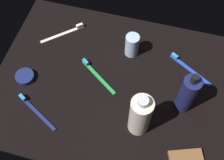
% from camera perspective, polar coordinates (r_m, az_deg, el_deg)
% --- Properties ---
extents(ground_plane, '(0.84, 0.64, 0.01)m').
position_cam_1_polar(ground_plane, '(1.01, 0.00, -1.01)').
color(ground_plane, black).
extents(lotion_bottle, '(0.06, 0.06, 0.19)m').
position_cam_1_polar(lotion_bottle, '(0.93, 14.86, -2.72)').
color(lotion_bottle, '#1B1E4E').
rests_on(lotion_bottle, ground_plane).
extents(bodywash_bottle, '(0.07, 0.07, 0.19)m').
position_cam_1_polar(bodywash_bottle, '(0.87, 5.67, -7.08)').
color(bodywash_bottle, silver).
rests_on(bodywash_bottle, ground_plane).
extents(deodorant_stick, '(0.05, 0.05, 0.09)m').
position_cam_1_polar(deodorant_stick, '(1.05, 4.04, 7.00)').
color(deodorant_stick, silver).
rests_on(deodorant_stick, ground_plane).
extents(toothbrush_green, '(0.15, 0.11, 0.02)m').
position_cam_1_polar(toothbrush_green, '(1.02, -3.14, 1.13)').
color(toothbrush_green, green).
rests_on(toothbrush_green, ground_plane).
extents(toothbrush_white, '(0.14, 0.13, 0.02)m').
position_cam_1_polar(toothbrush_white, '(1.15, -9.43, 9.36)').
color(toothbrush_white, white).
rests_on(toothbrush_white, ground_plane).
extents(toothbrush_navy, '(0.16, 0.10, 0.02)m').
position_cam_1_polar(toothbrush_navy, '(0.99, -15.23, -5.85)').
color(toothbrush_navy, navy).
rests_on(toothbrush_navy, ground_plane).
extents(toothbrush_blue, '(0.16, 0.10, 0.02)m').
position_cam_1_polar(toothbrush_blue, '(1.07, 14.98, 2.46)').
color(toothbrush_blue, blue).
rests_on(toothbrush_blue, ground_plane).
extents(snack_bar_brown, '(0.11, 0.07, 0.01)m').
position_cam_1_polar(snack_bar_brown, '(0.93, 14.54, -14.62)').
color(snack_bar_brown, brown).
rests_on(snack_bar_brown, ground_plane).
extents(cream_tin_left, '(0.07, 0.07, 0.02)m').
position_cam_1_polar(cream_tin_left, '(1.06, -17.07, 0.63)').
color(cream_tin_left, navy).
rests_on(cream_tin_left, ground_plane).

